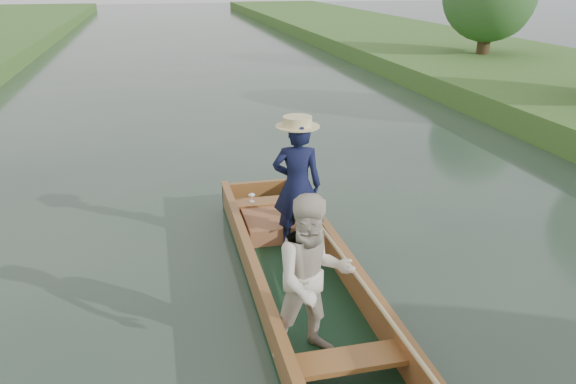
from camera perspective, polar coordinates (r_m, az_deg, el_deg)
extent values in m
plane|color=#283D30|center=(6.30, 1.27, -10.04)|extent=(120.00, 120.00, 0.00)
cylinder|color=#47331E|center=(21.18, 19.30, 14.38)|extent=(0.44, 0.44, 2.15)
sphere|color=#295321|center=(21.67, 20.65, 17.23)|extent=(2.20, 2.20, 2.20)
cube|color=#13311B|center=(6.28, 1.27, -9.73)|extent=(1.10, 5.00, 0.08)
cube|color=brown|center=(6.08, -3.43, -8.68)|extent=(0.08, 5.00, 0.32)
cube|color=brown|center=(6.31, 5.82, -7.58)|extent=(0.08, 5.00, 0.32)
cube|color=brown|center=(8.35, -2.91, 0.04)|extent=(1.10, 0.08, 0.32)
cube|color=brown|center=(5.99, -3.47, -7.19)|extent=(0.10, 5.00, 0.04)
cube|color=brown|center=(6.22, 5.88, -6.13)|extent=(0.10, 5.00, 0.04)
cube|color=brown|center=(7.82, -2.18, -1.02)|extent=(0.94, 0.30, 0.05)
cube|color=brown|center=(4.87, 6.18, -16.60)|extent=(0.94, 0.30, 0.05)
imported|color=#111435|center=(6.75, 0.92, 0.66)|extent=(0.66, 0.51, 1.62)
cylinder|color=beige|center=(6.52, 0.96, 6.99)|extent=(0.52, 0.52, 0.12)
imported|color=beige|center=(4.86, 2.56, -8.79)|extent=(0.78, 0.62, 1.53)
cube|color=#B04039|center=(7.45, -1.18, -3.12)|extent=(0.85, 0.90, 0.22)
sphere|color=#A38656|center=(7.33, 0.87, -1.78)|extent=(0.18, 0.18, 0.18)
sphere|color=#A38656|center=(7.27, 0.89, -0.85)|extent=(0.13, 0.13, 0.13)
sphere|color=#A38656|center=(7.23, 0.52, -0.46)|extent=(0.05, 0.05, 0.05)
sphere|color=#A38656|center=(7.26, 1.27, -0.39)|extent=(0.05, 0.05, 0.05)
sphere|color=#A38656|center=(7.22, 0.99, -1.10)|extent=(0.05, 0.05, 0.05)
sphere|color=#A38656|center=(7.28, 0.29, -1.70)|extent=(0.06, 0.06, 0.06)
sphere|color=#A38656|center=(7.32, 1.51, -1.59)|extent=(0.06, 0.06, 0.06)
sphere|color=#A38656|center=(7.32, 0.58, -2.43)|extent=(0.07, 0.07, 0.07)
sphere|color=#A38656|center=(7.34, 1.25, -2.37)|extent=(0.07, 0.07, 0.07)
cylinder|color=silver|center=(7.77, -3.70, -0.95)|extent=(0.07, 0.07, 0.01)
cylinder|color=silver|center=(7.76, -3.70, -0.68)|extent=(0.01, 0.01, 0.08)
ellipsoid|color=silver|center=(7.74, -3.71, -0.30)|extent=(0.09, 0.09, 0.05)
cylinder|color=tan|center=(5.87, 6.32, -7.51)|extent=(0.04, 4.47, 0.20)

